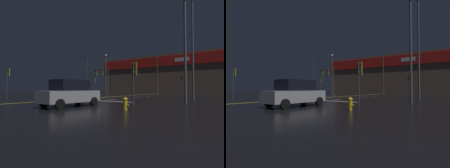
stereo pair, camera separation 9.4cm
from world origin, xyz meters
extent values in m
plane|color=black|center=(0.00, 0.00, 0.00)|extent=(200.00, 200.00, 0.00)
cube|color=gold|center=(-0.15, 0.00, 0.00)|extent=(0.12, 60.00, 0.01)
cube|color=gold|center=(0.15, 0.00, 0.00)|extent=(0.12, 60.00, 0.01)
cube|color=silver|center=(-4.08, -7.20, 0.00)|extent=(0.12, 1.40, 0.01)
cube|color=silver|center=(-4.08, -3.60, 0.00)|extent=(0.12, 1.40, 0.01)
cube|color=silver|center=(-4.08, 0.00, 0.00)|extent=(0.12, 1.40, 0.01)
cube|color=silver|center=(-4.08, 3.60, 0.00)|extent=(0.12, 1.40, 0.01)
cube|color=silver|center=(-4.08, 7.20, 0.00)|extent=(0.12, 1.40, 0.01)
cube|color=silver|center=(4.08, -7.20, 0.00)|extent=(0.12, 1.40, 0.01)
cube|color=silver|center=(4.08, -3.60, 0.00)|extent=(0.12, 1.40, 0.01)
cube|color=silver|center=(4.08, 0.00, 0.00)|extent=(0.12, 1.40, 0.01)
cube|color=silver|center=(4.08, 3.60, 0.00)|extent=(0.12, 1.40, 0.01)
cube|color=silver|center=(4.08, 7.20, 0.00)|extent=(0.12, 1.40, 0.01)
cube|color=silver|center=(4.08, -5.74, 0.00)|extent=(7.83, 0.40, 0.01)
cylinder|color=#38383D|center=(-0.44, 1.96, 2.35)|extent=(0.14, 0.14, 4.69)
cylinder|color=#38383D|center=(-1.95, 1.96, 4.44)|extent=(3.02, 0.10, 0.10)
cube|color=black|center=(-1.65, 1.96, 3.90)|extent=(0.28, 0.24, 0.84)
cube|color=gold|center=(-1.65, 1.96, 3.90)|extent=(0.42, 0.08, 0.99)
sphere|color=#500705|center=(-1.65, 1.80, 4.16)|extent=(0.17, 0.17, 0.17)
sphere|color=#543707|center=(-1.65, 1.80, 3.90)|extent=(0.17, 0.17, 0.17)
sphere|color=green|center=(-1.65, 1.80, 3.65)|extent=(0.17, 0.17, 0.17)
cube|color=black|center=(-2.86, 1.96, 3.90)|extent=(0.28, 0.24, 0.84)
cube|color=gold|center=(-2.86, 1.96, 3.90)|extent=(0.42, 0.08, 0.99)
sphere|color=#500705|center=(-2.86, 1.80, 4.16)|extent=(0.17, 0.17, 0.17)
sphere|color=#543707|center=(-2.86, 1.80, 3.90)|extent=(0.17, 0.17, 0.17)
sphere|color=green|center=(-2.86, 1.80, 3.65)|extent=(0.17, 0.17, 0.17)
cylinder|color=#38383D|center=(9.46, -8.60, 1.61)|extent=(0.13, 0.13, 3.22)
cube|color=black|center=(9.46, -8.42, 2.75)|extent=(0.28, 0.24, 0.84)
cube|color=gold|center=(9.46, -8.42, 2.75)|extent=(0.42, 0.08, 0.99)
sphere|color=#500705|center=(9.46, -8.58, 3.00)|extent=(0.17, 0.17, 0.17)
sphere|color=#543707|center=(9.46, -8.58, 2.75)|extent=(0.17, 0.17, 0.17)
sphere|color=green|center=(9.46, -8.58, 2.50)|extent=(0.17, 0.17, 0.17)
cylinder|color=#38383D|center=(9.13, 8.90, 1.69)|extent=(0.13, 0.13, 3.38)
cube|color=black|center=(9.13, 9.08, 2.91)|extent=(0.28, 0.24, 0.84)
cube|color=gold|center=(9.13, 9.08, 2.91)|extent=(0.42, 0.08, 0.99)
sphere|color=#500705|center=(9.13, 8.93, 3.17)|extent=(0.17, 0.17, 0.17)
sphere|color=#543707|center=(9.13, 8.93, 2.91)|extent=(0.17, 0.17, 0.17)
sphere|color=green|center=(9.13, 8.93, 2.66)|extent=(0.17, 0.17, 0.17)
cylinder|color=#38383D|center=(-8.17, -9.36, 1.90)|extent=(0.13, 0.13, 3.80)
cube|color=black|center=(-8.17, -9.18, 3.33)|extent=(0.28, 0.24, 0.84)
cube|color=gold|center=(-8.17, -9.18, 3.33)|extent=(0.42, 0.08, 0.99)
sphere|color=#500705|center=(-8.17, -9.34, 3.58)|extent=(0.17, 0.17, 0.17)
sphere|color=#543707|center=(-8.17, -9.34, 3.33)|extent=(0.17, 0.17, 0.17)
sphere|color=green|center=(-8.17, -9.34, 3.08)|extent=(0.17, 0.17, 0.17)
cylinder|color=#38383D|center=(-9.49, 9.38, 1.82)|extent=(0.13, 0.13, 3.63)
cube|color=black|center=(-9.49, 9.56, 3.16)|extent=(0.28, 0.24, 0.84)
cube|color=gold|center=(-9.49, 9.56, 3.16)|extent=(0.42, 0.08, 0.99)
sphere|color=#500705|center=(-9.49, 9.40, 3.41)|extent=(0.17, 0.17, 0.17)
sphere|color=#543707|center=(-9.49, 9.40, 3.16)|extent=(0.17, 0.17, 0.17)
sphere|color=green|center=(-9.49, 9.40, 2.91)|extent=(0.17, 0.17, 0.17)
cylinder|color=#59595E|center=(-9.92, 14.24, 4.64)|extent=(0.20, 0.20, 9.29)
sphere|color=#F4C666|center=(-9.92, 14.24, 9.45)|extent=(0.56, 0.56, 0.56)
cylinder|color=#59595E|center=(11.80, 2.02, 5.92)|extent=(0.20, 0.20, 11.85)
cylinder|color=#59595E|center=(12.27, -4.48, 4.48)|extent=(0.20, 0.20, 8.95)
cylinder|color=gold|center=(10.33, -11.27, 0.28)|extent=(0.24, 0.24, 0.55)
sphere|color=gold|center=(10.33, -11.27, 0.63)|extent=(0.26, 0.26, 0.26)
cylinder|color=gold|center=(10.50, -11.27, 0.30)|extent=(0.10, 0.09, 0.09)
cube|color=#ADADB2|center=(6.03, -11.62, 0.72)|extent=(2.13, 4.43, 0.80)
cube|color=black|center=(6.03, -11.62, 1.50)|extent=(1.83, 2.49, 0.76)
cylinder|color=black|center=(5.24, -10.10, 0.32)|extent=(0.27, 0.66, 0.64)
cylinder|color=black|center=(7.04, -10.24, 0.32)|extent=(0.27, 0.66, 0.64)
cylinder|color=black|center=(5.02, -13.01, 0.32)|extent=(0.27, 0.66, 0.64)
cylinder|color=black|center=(6.81, -13.15, 0.32)|extent=(0.27, 0.66, 0.64)
cube|color=brown|center=(0.00, 28.02, 4.95)|extent=(33.89, 10.00, 9.90)
cube|color=red|center=(0.00, 22.92, 8.16)|extent=(33.21, 0.20, 2.47)
cube|color=white|center=(5.93, 22.87, 8.16)|extent=(3.20, 0.16, 0.90)
cylinder|color=#4C3828|center=(-22.72, 21.41, 6.19)|extent=(0.26, 0.26, 12.37)
cube|color=#4C3828|center=(-22.72, 21.41, 11.77)|extent=(2.20, 0.12, 0.12)
cylinder|color=#4C3828|center=(0.43, 21.41, 4.50)|extent=(0.26, 0.26, 9.01)
cube|color=#4C3828|center=(0.43, 21.41, 8.41)|extent=(2.20, 0.12, 0.12)
camera|label=1|loc=(15.45, -20.15, 1.26)|focal=28.00mm
camera|label=2|loc=(15.53, -20.10, 1.26)|focal=28.00mm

